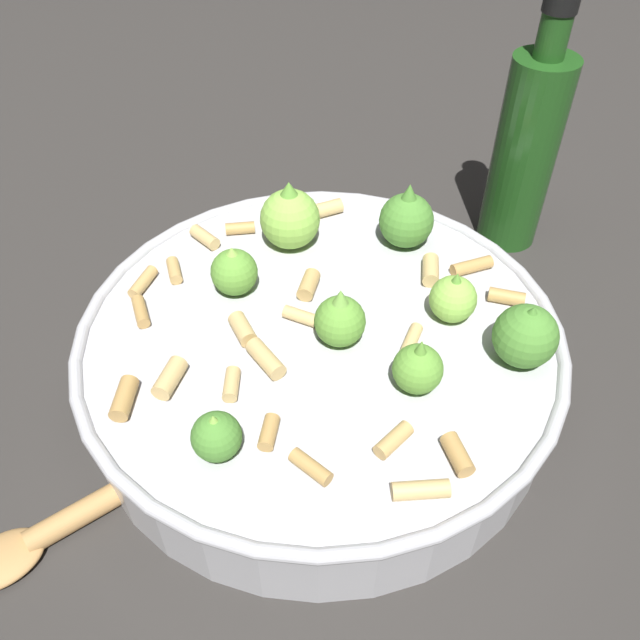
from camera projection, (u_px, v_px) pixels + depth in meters
The scene contains 4 objects.
ground_plane at pixel (320, 384), 0.50m from camera, with size 2.40×2.40×0.00m, color #2D2B28.
cooking_pan at pixel (323, 349), 0.48m from camera, with size 0.34×0.34×0.12m.
olive_oil_bottle at pixel (526, 149), 0.57m from camera, with size 0.05×0.05×0.22m.
wooden_spoon at pixel (122, 491), 0.43m from camera, with size 0.23×0.10×0.02m.
Camera 1 is at (0.27, 0.18, 0.39)m, focal length 36.90 mm.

